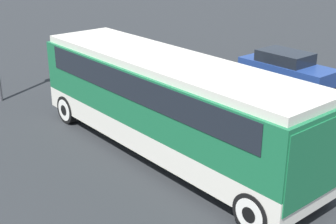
# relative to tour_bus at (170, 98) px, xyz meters

# --- Properties ---
(ground_plane) EXTENTS (120.00, 120.00, 0.00)m
(ground_plane) POSITION_rel_tour_bus_xyz_m (-0.10, -0.00, -1.84)
(ground_plane) COLOR #26282B
(tour_bus) EXTENTS (10.46, 2.65, 3.05)m
(tour_bus) POSITION_rel_tour_bus_xyz_m (0.00, 0.00, 0.00)
(tour_bus) COLOR silver
(tour_bus) RESTS_ON ground_plane
(parked_car_mid) EXTENTS (4.44, 1.79, 1.45)m
(parked_car_mid) POSITION_rel_tour_bus_xyz_m (-2.18, 8.78, -1.11)
(parked_car_mid) COLOR navy
(parked_car_mid) RESTS_ON ground_plane
(parked_car_far) EXTENTS (4.69, 1.89, 1.30)m
(parked_car_far) POSITION_rel_tour_bus_xyz_m (-2.43, 4.83, -1.18)
(parked_car_far) COLOR #7A6B5B
(parked_car_far) RESTS_ON ground_plane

